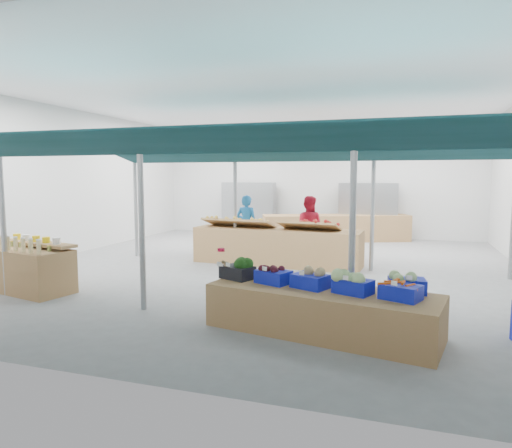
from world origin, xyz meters
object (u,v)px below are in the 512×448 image
(fruit_counter, at_px, (277,246))
(bottle_shelf, at_px, (29,268))
(veg_counter, at_px, (322,311))
(vendor_right, at_px, (308,227))
(vendor_left, at_px, (247,225))

(fruit_counter, bearing_deg, bottle_shelf, -129.92)
(bottle_shelf, distance_m, veg_counter, 5.97)
(bottle_shelf, bearing_deg, vendor_right, 61.22)
(bottle_shelf, distance_m, fruit_counter, 5.73)
(veg_counter, bearing_deg, bottle_shelf, -174.94)
(veg_counter, bearing_deg, vendor_left, 129.57)
(veg_counter, distance_m, vendor_left, 6.72)
(veg_counter, xyz_separation_m, vendor_left, (-3.19, 5.89, 0.54))
(fruit_counter, distance_m, vendor_right, 1.32)
(veg_counter, distance_m, vendor_right, 6.08)
(veg_counter, xyz_separation_m, fruit_counter, (-1.99, 4.79, 0.14))
(veg_counter, xyz_separation_m, vendor_right, (-1.39, 5.89, 0.54))
(veg_counter, relative_size, fruit_counter, 0.77)
(bottle_shelf, xyz_separation_m, vendor_left, (2.74, 5.26, 0.40))
(veg_counter, bearing_deg, vendor_right, 114.41)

